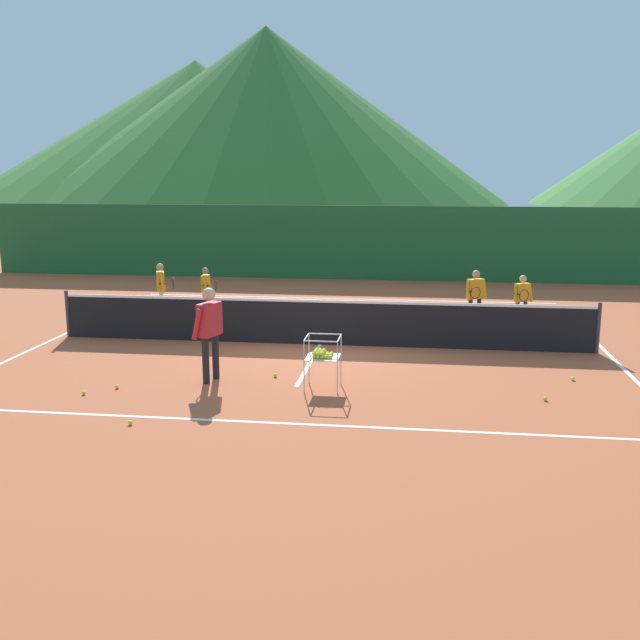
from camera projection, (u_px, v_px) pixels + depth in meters
The scene contains 22 objects.
ground_plane at pixel (320, 345), 15.43m from camera, with size 120.00×120.00×0.00m, color #B25633.
line_baseline_near at pixel (276, 423), 10.63m from camera, with size 11.81×0.08×0.01m, color white.
line_baseline_far at pixel (346, 299), 20.95m from camera, with size 11.81×0.08×0.01m, color white.
line_sideline_west at pixel (60, 336), 16.19m from camera, with size 0.08×10.64×0.01m, color white.
line_sideline_east at pixel (608, 354), 14.66m from camera, with size 0.08×10.64×0.01m, color white.
line_service_center at pixel (320, 344), 15.43m from camera, with size 0.08×6.21×0.01m, color white.
tennis_net at pixel (320, 322), 15.33m from camera, with size 11.43×0.08×1.05m.
instructor at pixel (209, 326), 12.57m from camera, with size 0.45×0.82×1.67m.
student_0 at pixel (161, 285), 18.29m from camera, with size 0.59×0.56×1.36m.
student_1 at pixel (206, 287), 18.41m from camera, with size 0.45×0.58×1.24m.
student_2 at pixel (475, 293), 17.15m from camera, with size 0.54×0.65×1.34m.
student_3 at pixel (522, 296), 17.11m from camera, with size 0.49×0.62×1.23m.
ball_cart at pixel (322, 354), 12.21m from camera, with size 0.58×0.58×0.90m.
tennis_ball_0 at pixel (84, 393), 11.96m from camera, with size 0.07×0.07×0.07m, color yellow.
tennis_ball_1 at pixel (117, 387), 12.30m from camera, with size 0.07×0.07×0.07m, color yellow.
tennis_ball_2 at pixel (130, 423), 10.55m from camera, with size 0.07×0.07×0.07m, color yellow.
tennis_ball_3 at pixel (573, 379), 12.77m from camera, with size 0.07×0.07×0.07m, color yellow.
tennis_ball_4 at pixel (275, 375), 12.99m from camera, with size 0.07×0.07×0.07m, color yellow.
tennis_ball_5 at pixel (545, 399), 11.65m from camera, with size 0.07×0.07×0.07m, color yellow.
windscreen_fence at pixel (357, 243), 24.41m from camera, with size 25.97×0.08×2.50m, color #1E5B2D.
hill_0 at pixel (197, 131), 91.43m from camera, with size 57.44×57.44×17.14m, color #38702D.
hill_2 at pixel (267, 116), 83.72m from camera, with size 55.46×55.46×19.77m, color #2D6628.
Camera 1 is at (1.98, -14.87, 3.64)m, focal length 40.55 mm.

